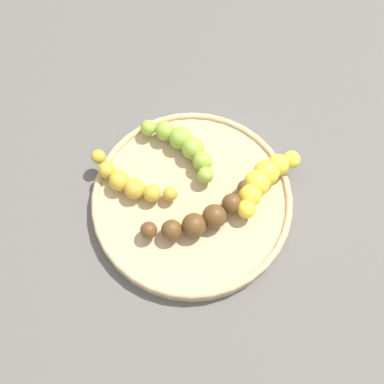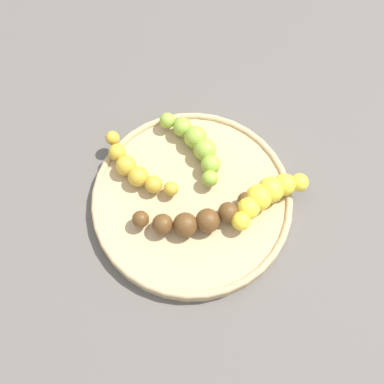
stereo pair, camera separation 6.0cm
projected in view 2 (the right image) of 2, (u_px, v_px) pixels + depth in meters
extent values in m
plane|color=#56514C|center=(192.00, 203.00, 0.63)|extent=(2.40, 2.40, 0.00)
cylinder|color=tan|center=(192.00, 201.00, 0.63)|extent=(0.27, 0.27, 0.02)
torus|color=tan|center=(192.00, 198.00, 0.62)|extent=(0.27, 0.27, 0.01)
sphere|color=#8CAD38|center=(212.00, 181.00, 0.61)|extent=(0.02, 0.02, 0.02)
sphere|color=#8CAD38|center=(211.00, 165.00, 0.62)|extent=(0.03, 0.03, 0.03)
sphere|color=#8CAD38|center=(205.00, 150.00, 0.63)|extent=(0.03, 0.03, 0.03)
sphere|color=#8CAD38|center=(195.00, 137.00, 0.64)|extent=(0.03, 0.03, 0.03)
sphere|color=#8CAD38|center=(182.00, 127.00, 0.64)|extent=(0.03, 0.03, 0.03)
sphere|color=#8CAD38|center=(167.00, 120.00, 0.65)|extent=(0.02, 0.02, 0.02)
sphere|color=gold|center=(113.00, 138.00, 0.64)|extent=(0.02, 0.02, 0.02)
sphere|color=gold|center=(117.00, 152.00, 0.63)|extent=(0.02, 0.02, 0.02)
sphere|color=gold|center=(126.00, 165.00, 0.62)|extent=(0.03, 0.03, 0.03)
sphere|color=gold|center=(138.00, 176.00, 0.61)|extent=(0.03, 0.03, 0.03)
sphere|color=gold|center=(154.00, 184.00, 0.61)|extent=(0.02, 0.02, 0.02)
sphere|color=gold|center=(171.00, 189.00, 0.61)|extent=(0.02, 0.02, 0.02)
sphere|color=#593819|center=(141.00, 219.00, 0.59)|extent=(0.02, 0.02, 0.02)
sphere|color=#593819|center=(163.00, 224.00, 0.58)|extent=(0.03, 0.03, 0.03)
sphere|color=#593819|center=(185.00, 225.00, 0.58)|extent=(0.03, 0.03, 0.03)
sphere|color=#593819|center=(208.00, 221.00, 0.59)|extent=(0.03, 0.03, 0.03)
sphere|color=#593819|center=(228.00, 212.00, 0.59)|extent=(0.03, 0.03, 0.03)
sphere|color=#593819|center=(246.00, 200.00, 0.60)|extent=(0.02, 0.02, 0.02)
sphere|color=yellow|center=(299.00, 183.00, 0.61)|extent=(0.02, 0.02, 0.02)
sphere|color=yellow|center=(284.00, 185.00, 0.60)|extent=(0.03, 0.03, 0.03)
sphere|color=yellow|center=(271.00, 190.00, 0.60)|extent=(0.03, 0.03, 0.03)
sphere|color=yellow|center=(258.00, 198.00, 0.60)|extent=(0.03, 0.03, 0.03)
sphere|color=yellow|center=(248.00, 208.00, 0.59)|extent=(0.03, 0.03, 0.03)
sphere|color=yellow|center=(241.00, 221.00, 0.58)|extent=(0.02, 0.02, 0.02)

